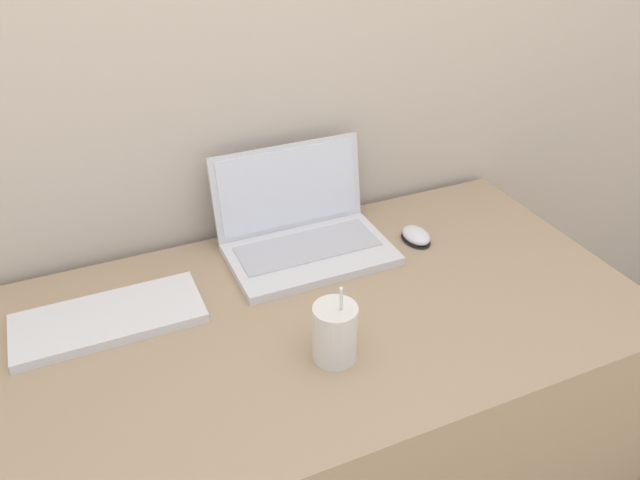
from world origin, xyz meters
The scene contains 5 objects.
desk centered at (0.00, 0.36, 0.35)m, with size 1.34×0.73×0.70m.
laptop centered at (0.05, 0.60, 0.75)m, with size 0.38×0.28×0.23m.
drink_cup centered at (-0.04, 0.23, 0.76)m, with size 0.08×0.08×0.19m.
computer_mouse centered at (0.32, 0.52, 0.71)m, with size 0.06×0.09×0.03m.
external_keyboard centered at (-0.42, 0.50, 0.71)m, with size 0.38×0.16×0.02m.
Camera 1 is at (-0.42, -0.57, 1.52)m, focal length 35.00 mm.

